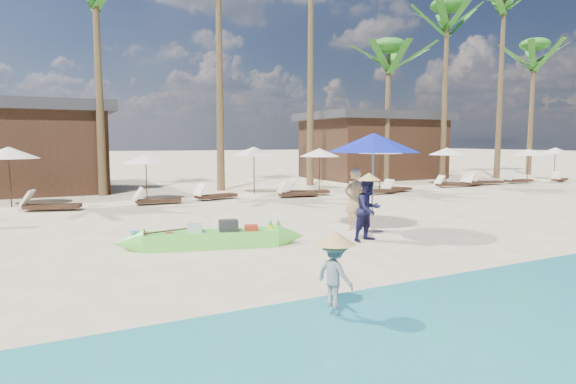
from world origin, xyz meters
name	(u,v)px	position (x,y,z in m)	size (l,w,h in m)	color
ground	(337,252)	(0.00, 0.00, 0.00)	(240.00, 240.00, 0.00)	#FBE3B9
wet_sand_strip	(549,332)	(0.00, -5.00, 0.00)	(240.00, 4.50, 0.01)	tan
green_canoe	(212,238)	(-2.30, 1.74, 0.21)	(4.77, 1.53, 0.62)	#5EE545
tourist	(354,200)	(1.83, 2.02, 0.85)	(0.62, 0.41, 1.70)	tan
vendor_green	(368,209)	(1.33, 0.69, 0.78)	(0.76, 0.59, 1.55)	#121234
vendor_yellow	(335,274)	(-2.22, -3.39, 0.64)	(0.60, 0.34, 0.93)	gray
blue_umbrella	(373,143)	(2.07, 1.52, 2.40)	(2.46, 2.46, 2.65)	#99999E
resort_parasol_4	(8,153)	(-6.83, 11.65, 2.02)	(2.18, 2.18, 2.24)	#382417
lounger_4_right	(48,205)	(-5.62, 9.96, 0.22)	(2.02, 1.12, 0.66)	#382417
resort_parasol_5	(146,159)	(-1.97, 11.34, 1.72)	(1.86, 1.86, 1.91)	#382417
lounger_5_left	(155,199)	(-1.92, 10.02, 0.20)	(1.78, 0.56, 0.60)	#382417
resort_parasol_6	(254,151)	(2.97, 11.74, 1.98)	(2.13, 2.13, 2.19)	#382417
lounger_6_left	(214,195)	(0.58, 10.43, 0.21)	(1.95, 1.00, 0.64)	#382417
lounger_6_right	(295,193)	(4.05, 9.67, 0.20)	(1.82, 0.82, 0.60)	#382417
resort_parasol_7	(319,153)	(6.51, 11.79, 1.89)	(2.03, 2.03, 2.09)	#382417
lounger_7_left	(305,191)	(4.80, 10.12, 0.22)	(2.04, 1.04, 0.66)	#382417
lounger_7_right	(373,190)	(7.79, 9.10, 0.22)	(1.99, 0.89, 0.65)	#382417
resort_parasol_8	(380,149)	(9.26, 10.50, 2.06)	(2.22, 2.22, 2.28)	#382417
lounger_8_left	(396,188)	(9.31, 9.33, 0.19)	(1.77, 0.88, 0.58)	#382417
resort_parasol_9	(447,151)	(14.42, 11.19, 1.88)	(2.03, 2.03, 2.09)	#382417
lounger_9_left	(449,184)	(13.53, 10.09, 0.19)	(1.75, 0.81, 0.57)	#382417
lounger_9_right	(473,182)	(15.28, 10.06, 0.23)	(2.09, 1.18, 0.68)	#382417
resort_parasol_10	(529,152)	(19.95, 10.21, 1.80)	(1.94, 1.94, 2.00)	#382417
lounger_10_left	(485,181)	(16.47, 10.25, 0.21)	(1.91, 0.93, 0.62)	#382417
lounger_10_right	(517,180)	(18.94, 10.12, 0.21)	(1.87, 0.67, 0.63)	#382417
resort_parasol_11	(555,151)	(23.29, 10.80, 1.84)	(1.99, 1.99, 2.05)	#382417
lounger_11_left	(559,179)	(22.17, 9.69, 0.19)	(1.74, 1.00, 0.56)	#382417
palm_6	(388,63)	(12.84, 14.52, 7.05)	(2.08, 2.08, 8.51)	brown
palm_7	(447,33)	(16.57, 13.68, 8.99)	(2.08, 2.08, 11.08)	brown
palm_8	(504,20)	(21.07, 13.33, 10.18)	(2.08, 2.08, 12.70)	brown
palm_9	(534,63)	(26.21, 14.81, 8.06)	(2.08, 2.08, 9.82)	brown
pavilion_east	(372,145)	(14.00, 17.50, 2.20)	(8.80, 6.60, 4.30)	#382417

